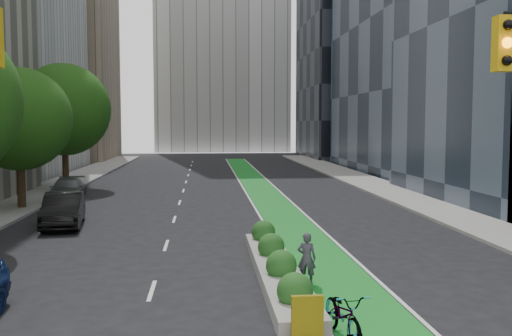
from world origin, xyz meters
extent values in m
cube|color=gray|center=(-11.80, 25.00, 0.07)|extent=(3.60, 90.00, 0.15)
cube|color=gray|center=(11.80, 25.00, 0.07)|extent=(3.60, 90.00, 0.15)
cube|color=#177F24|center=(3.00, 30.00, 0.01)|extent=(2.20, 70.00, 0.01)
cube|color=tan|center=(-20.00, 66.00, 13.00)|extent=(14.00, 16.00, 26.00)
cube|color=black|center=(20.00, 68.00, 14.00)|extent=(14.00, 18.00, 28.00)
cylinder|color=black|center=(-11.00, 22.00, 2.24)|extent=(0.44, 0.44, 4.48)
sphere|color=#15490F|center=(-11.00, 22.00, 4.96)|extent=(5.60, 5.60, 5.60)
cylinder|color=black|center=(-11.00, 32.00, 2.58)|extent=(0.44, 0.44, 5.15)
sphere|color=#15490F|center=(-11.00, 32.00, 5.70)|extent=(6.60, 6.60, 6.60)
cube|color=gold|center=(4.70, 0.50, 6.25)|extent=(0.34, 0.28, 1.05)
sphere|color=orange|center=(4.70, 0.34, 6.25)|extent=(0.20, 0.20, 0.20)
cube|color=gray|center=(1.20, 7.00, 0.20)|extent=(1.20, 10.00, 0.40)
cube|color=yellow|center=(1.20, 1.80, 0.55)|extent=(0.70, 0.12, 1.00)
sphere|color=#194C19|center=(1.20, 3.50, 0.65)|extent=(0.90, 0.90, 0.90)
sphere|color=#194C19|center=(1.20, 6.00, 0.65)|extent=(0.90, 0.90, 0.90)
sphere|color=#194C19|center=(1.20, 8.50, 0.65)|extent=(0.90, 0.90, 0.90)
sphere|color=#194C19|center=(1.20, 11.00, 0.65)|extent=(0.90, 0.90, 0.90)
imported|color=gray|center=(2.02, 1.92, 0.57)|extent=(0.99, 2.22, 1.13)
imported|color=#3B3742|center=(2.00, 6.33, 0.77)|extent=(0.65, 0.53, 1.53)
imported|color=black|center=(-7.46, 16.55, 0.78)|extent=(2.27, 4.88, 1.55)
imported|color=#55575A|center=(-9.39, 25.54, 0.68)|extent=(2.30, 4.81, 1.35)
camera|label=1|loc=(-0.98, -10.02, 4.75)|focal=40.00mm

